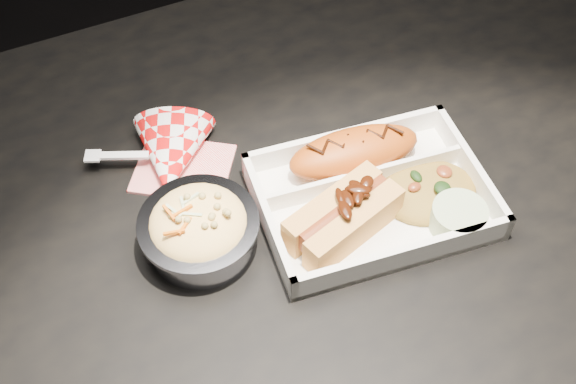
# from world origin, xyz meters

# --- Properties ---
(dining_table) EXTENTS (1.20, 0.80, 0.75)m
(dining_table) POSITION_xyz_m (0.00, 0.00, 0.66)
(dining_table) COLOR black
(dining_table) RESTS_ON ground
(food_tray) EXTENTS (0.27, 0.21, 0.04)m
(food_tray) POSITION_xyz_m (0.06, -0.04, 0.76)
(food_tray) COLOR white
(food_tray) RESTS_ON dining_table
(fried_pastry) EXTENTS (0.16, 0.08, 0.05)m
(fried_pastry) POSITION_xyz_m (0.06, 0.01, 0.78)
(fried_pastry) COLOR #B44C12
(fried_pastry) RESTS_ON food_tray
(hotdog) EXTENTS (0.14, 0.09, 0.06)m
(hotdog) POSITION_xyz_m (0.01, -0.06, 0.78)
(hotdog) COLOR #DD9A4B
(hotdog) RESTS_ON food_tray
(fried_rice_mound) EXTENTS (0.12, 0.10, 0.03)m
(fried_rice_mound) POSITION_xyz_m (0.12, -0.06, 0.77)
(fried_rice_mound) COLOR olive
(fried_rice_mound) RESTS_ON food_tray
(cupcake_liner) EXTENTS (0.06, 0.06, 0.03)m
(cupcake_liner) POSITION_xyz_m (0.12, -0.11, 0.77)
(cupcake_liner) COLOR #A8BC8E
(cupcake_liner) RESTS_ON food_tray
(foil_coleslaw_cup) EXTENTS (0.13, 0.13, 0.07)m
(foil_coleslaw_cup) POSITION_xyz_m (-0.13, -0.01, 0.78)
(foil_coleslaw_cup) COLOR silver
(foil_coleslaw_cup) RESTS_ON dining_table
(napkin_fork) EXTENTS (0.17, 0.15, 0.10)m
(napkin_fork) POSITION_xyz_m (-0.13, 0.11, 0.77)
(napkin_fork) COLOR red
(napkin_fork) RESTS_ON dining_table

